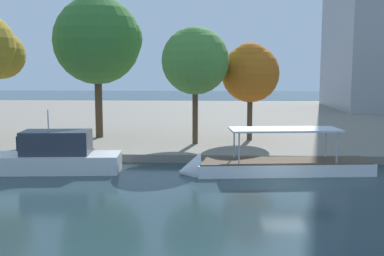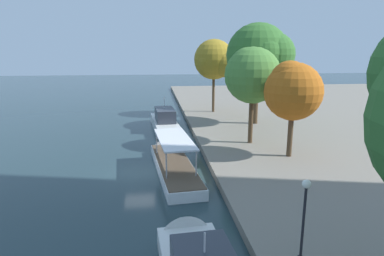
{
  "view_description": "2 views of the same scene",
  "coord_description": "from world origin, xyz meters",
  "px_view_note": "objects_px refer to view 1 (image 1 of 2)",
  "views": [
    {
      "loc": [
        -4.21,
        -27.36,
        6.87
      ],
      "look_at": [
        -5.68,
        5.17,
        2.65
      ],
      "focal_mm": 43.99,
      "sensor_mm": 36.0,
      "label": 1
    },
    {
      "loc": [
        25.87,
        1.37,
        9.81
      ],
      "look_at": [
        -2.81,
        4.72,
        2.97
      ],
      "focal_mm": 30.98,
      "sensor_mm": 36.0,
      "label": 2
    }
  ],
  "objects_px": {
    "motor_yacht_0": "(38,161)",
    "tree_1": "(103,41)",
    "tree_4": "(250,70)",
    "tour_boat_1": "(268,169)",
    "tree_3": "(196,59)"
  },
  "relations": [
    {
      "from": "tree_1",
      "to": "tree_4",
      "type": "xyz_separation_m",
      "value": [
        12.95,
        -1.33,
        -2.6
      ]
    },
    {
      "from": "motor_yacht_0",
      "to": "tour_boat_1",
      "type": "height_order",
      "value": "motor_yacht_0"
    },
    {
      "from": "tour_boat_1",
      "to": "tree_4",
      "type": "height_order",
      "value": "tree_4"
    },
    {
      "from": "motor_yacht_0",
      "to": "tour_boat_1",
      "type": "relative_size",
      "value": 0.86
    },
    {
      "from": "motor_yacht_0",
      "to": "tree_1",
      "type": "height_order",
      "value": "tree_1"
    },
    {
      "from": "motor_yacht_0",
      "to": "tree_4",
      "type": "bearing_deg",
      "value": -148.55
    },
    {
      "from": "motor_yacht_0",
      "to": "tree_4",
      "type": "xyz_separation_m",
      "value": [
        14.67,
        10.59,
        5.86
      ]
    },
    {
      "from": "tree_1",
      "to": "tree_3",
      "type": "relative_size",
      "value": 1.31
    },
    {
      "from": "motor_yacht_0",
      "to": "tree_1",
      "type": "distance_m",
      "value": 14.72
    },
    {
      "from": "tree_1",
      "to": "tree_4",
      "type": "bearing_deg",
      "value": -5.87
    },
    {
      "from": "tour_boat_1",
      "to": "tree_1",
      "type": "bearing_deg",
      "value": -46.84
    },
    {
      "from": "tree_3",
      "to": "tour_boat_1",
      "type": "bearing_deg",
      "value": -58.19
    },
    {
      "from": "motor_yacht_0",
      "to": "tree_3",
      "type": "relative_size",
      "value": 1.14
    },
    {
      "from": "tour_boat_1",
      "to": "tree_1",
      "type": "height_order",
      "value": "tree_1"
    },
    {
      "from": "tour_boat_1",
      "to": "tree_3",
      "type": "xyz_separation_m",
      "value": [
        -4.99,
        8.05,
        7.24
      ]
    }
  ]
}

